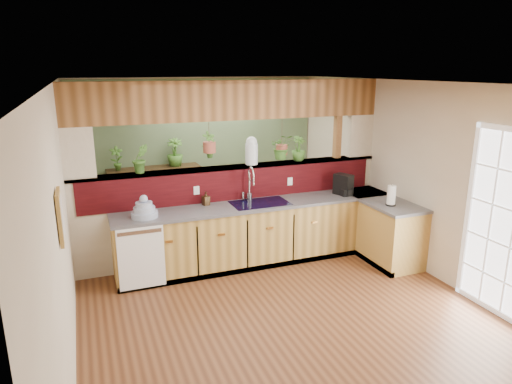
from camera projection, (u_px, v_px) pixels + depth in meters
name	position (u px, v px, depth m)	size (l,w,h in m)	color
ground	(270.00, 294.00, 5.78)	(4.60, 7.00, 0.01)	#552F1A
ceiling	(272.00, 83.00, 5.09)	(4.60, 7.00, 0.01)	brown
wall_back	(198.00, 148.00, 8.58)	(4.60, 0.02, 2.60)	beige
wall_left	(62.00, 217.00, 4.64)	(0.02, 7.00, 2.60)	beige
wall_right	(425.00, 179.00, 6.23)	(0.02, 7.00, 2.60)	beige
pass_through_partition	(237.00, 179.00, 6.69)	(4.60, 0.21, 2.60)	beige
pass_through_ledge	(235.00, 167.00, 6.63)	(4.60, 0.21, 0.04)	brown
header_beam	(234.00, 100.00, 6.38)	(4.60, 0.15, 0.55)	brown
sage_backwall	(199.00, 148.00, 8.57)	(4.55, 0.02, 2.55)	#556F4B
countertop	(299.00, 230.00, 6.73)	(4.14, 1.52, 0.90)	olive
dishwasher	(141.00, 258.00, 5.74)	(0.58, 0.03, 0.82)	white
navy_sink	(260.00, 208.00, 6.53)	(0.82, 0.50, 0.18)	black
french_door	(501.00, 226.00, 5.12)	(0.06, 1.02, 2.16)	white
framed_print	(60.00, 217.00, 3.86)	(0.04, 0.35, 0.45)	olive
faucet	(250.00, 182.00, 6.54)	(0.23, 0.22, 0.51)	#B7B7B2
dish_stack	(144.00, 210.00, 5.87)	(0.34, 0.34, 0.30)	#93A0BE
soap_dispenser	(206.00, 198.00, 6.38)	(0.09, 0.09, 0.19)	#3A2815
coffee_maker	(344.00, 185.00, 6.90)	(0.17, 0.28, 0.31)	black
paper_towel	(391.00, 196.00, 6.36)	(0.14, 0.14, 0.30)	black
glass_jar	(251.00, 151.00, 6.66)	(0.18, 0.18, 0.41)	silver
ledge_plant_left	(140.00, 159.00, 6.11)	(0.22, 0.18, 0.40)	#376523
ledge_plant_right	(299.00, 148.00, 6.93)	(0.21, 0.21, 0.38)	#376523
hanging_plant_a	(209.00, 136.00, 6.38)	(0.23, 0.19, 0.50)	brown
hanging_plant_b	(282.00, 136.00, 6.78)	(0.40, 0.37, 0.55)	brown
shelving_console	(156.00, 197.00, 8.26)	(1.63, 0.43, 1.09)	black
shelf_plant_a	(117.00, 158.00, 7.85)	(0.22, 0.15, 0.42)	#376523
shelf_plant_b	(175.00, 152.00, 8.19)	(0.28, 0.28, 0.50)	#376523
floor_plant	(261.00, 207.00, 8.12)	(0.66, 0.57, 0.73)	#376523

